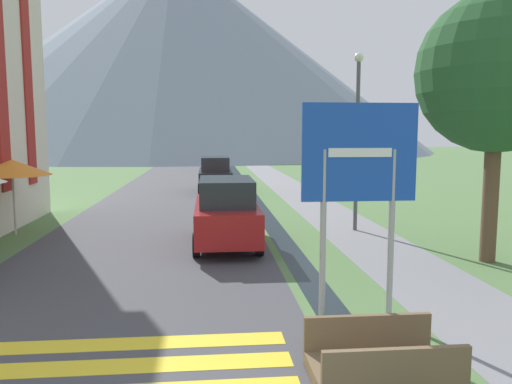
{
  "coord_description": "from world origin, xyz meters",
  "views": [
    {
      "loc": [
        -0.85,
        -3.49,
        3.02
      ],
      "look_at": [
        0.43,
        10.0,
        1.41
      ],
      "focal_mm": 35.0,
      "sensor_mm": 36.0,
      "label": 1
    }
  ],
  "objects": [
    {
      "name": "ground_plane",
      "position": [
        0.0,
        20.0,
        0.0
      ],
      "size": [
        160.0,
        160.0,
        0.0
      ],
      "primitive_type": "plane",
      "color": "#517542"
    },
    {
      "name": "road",
      "position": [
        -2.5,
        30.0,
        0.0
      ],
      "size": [
        6.4,
        60.0,
        0.01
      ],
      "color": "#424247",
      "rests_on": "ground_plane"
    },
    {
      "name": "footpath",
      "position": [
        3.6,
        30.0,
        0.0
      ],
      "size": [
        2.2,
        60.0,
        0.01
      ],
      "color": "slate",
      "rests_on": "ground_plane"
    },
    {
      "name": "drainage_channel",
      "position": [
        1.2,
        30.0,
        0.0
      ],
      "size": [
        0.6,
        60.0,
        0.0
      ],
      "color": "black",
      "rests_on": "ground_plane"
    },
    {
      "name": "crosswalk_marking",
      "position": [
        -2.5,
        2.8,
        0.01
      ],
      "size": [
        5.44,
        1.84,
        0.01
      ],
      "color": "yellow",
      "rests_on": "ground_plane"
    },
    {
      "name": "mountain_distant",
      "position": [
        -6.17,
        83.02,
        16.28
      ],
      "size": [
        83.19,
        83.19,
        32.57
      ],
      "color": "gray",
      "rests_on": "ground_plane"
    },
    {
      "name": "road_sign",
      "position": [
        1.49,
        4.1,
        2.34
      ],
      "size": [
        1.83,
        0.11,
        3.48
      ],
      "color": "#9E9EA3",
      "rests_on": "ground_plane"
    },
    {
      "name": "footbridge",
      "position": [
        1.2,
        2.11,
        0.23
      ],
      "size": [
        1.7,
        1.1,
        0.65
      ],
      "color": "brown",
      "rests_on": "ground_plane"
    },
    {
      "name": "parked_car_near",
      "position": [
        -0.4,
        9.74,
        0.91
      ],
      "size": [
        1.73,
        4.17,
        1.82
      ],
      "color": "#A31919",
      "rests_on": "ground_plane"
    },
    {
      "name": "parked_car_far",
      "position": [
        -0.53,
        21.86,
        0.91
      ],
      "size": [
        1.7,
        4.38,
        1.82
      ],
      "color": "black",
      "rests_on": "ground_plane"
    },
    {
      "name": "cafe_umbrella_rear_orange",
      "position": [
        -6.55,
        11.58,
        2.02
      ],
      "size": [
        2.2,
        2.2,
        2.25
      ],
      "color": "#B7B2A8",
      "rests_on": "ground_plane"
    },
    {
      "name": "streetlamp",
      "position": [
        3.67,
        11.47,
        3.19
      ],
      "size": [
        0.28,
        0.28,
        5.41
      ],
      "color": "#515156",
      "rests_on": "ground_plane"
    },
    {
      "name": "tree_by_path",
      "position": [
        5.68,
        7.45,
        4.36
      ],
      "size": [
        3.65,
        3.65,
        6.2
      ],
      "color": "brown",
      "rests_on": "ground_plane"
    }
  ]
}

